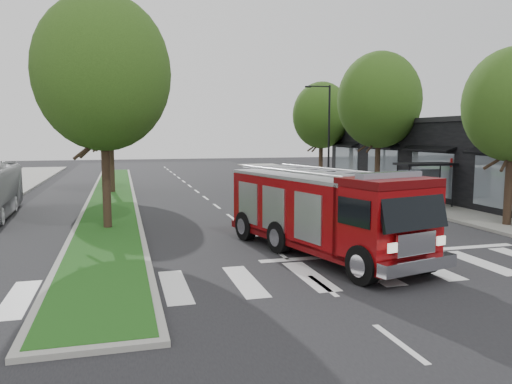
{
  "coord_description": "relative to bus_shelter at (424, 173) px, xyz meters",
  "views": [
    {
      "loc": [
        -5.33,
        -16.59,
        4.22
      ],
      "look_at": [
        0.1,
        3.53,
        1.8
      ],
      "focal_mm": 35.0,
      "sensor_mm": 36.0,
      "label": 1
    }
  ],
  "objects": [
    {
      "name": "ground",
      "position": [
        -11.2,
        -8.15,
        -2.04
      ],
      "size": [
        140.0,
        140.0,
        0.0
      ],
      "primitive_type": "plane",
      "color": "black",
      "rests_on": "ground"
    },
    {
      "name": "sidewalk_right",
      "position": [
        1.3,
        1.85,
        -1.96
      ],
      "size": [
        5.0,
        80.0,
        0.15
      ],
      "primitive_type": "cube",
      "color": "gray",
      "rests_on": "ground"
    },
    {
      "name": "median",
      "position": [
        -17.2,
        9.85,
        -1.96
      ],
      "size": [
        3.0,
        50.0,
        0.15
      ],
      "color": "gray",
      "rests_on": "ground"
    },
    {
      "name": "storefront_row",
      "position": [
        5.8,
        1.85,
        0.46
      ],
      "size": [
        8.0,
        30.0,
        5.0
      ],
      "primitive_type": "cube",
      "color": "black",
      "rests_on": "ground"
    },
    {
      "name": "bus_shelter",
      "position": [
        0.0,
        0.0,
        0.0
      ],
      "size": [
        3.2,
        1.6,
        2.61
      ],
      "color": "black",
      "rests_on": "ground"
    },
    {
      "name": "tree_right_mid",
      "position": [
        0.3,
        5.85,
        4.45
      ],
      "size": [
        5.6,
        5.6,
        9.72
      ],
      "color": "black",
      "rests_on": "ground"
    },
    {
      "name": "tree_right_far",
      "position": [
        0.3,
        15.85,
        3.8
      ],
      "size": [
        5.0,
        5.0,
        8.73
      ],
      "color": "black",
      "rests_on": "ground"
    },
    {
      "name": "tree_median_near",
      "position": [
        -17.2,
        -2.15,
        4.77
      ],
      "size": [
        5.8,
        5.8,
        10.16
      ],
      "color": "black",
      "rests_on": "ground"
    },
    {
      "name": "tree_median_far",
      "position": [
        -17.2,
        11.85,
        4.45
      ],
      "size": [
        5.6,
        5.6,
        9.72
      ],
      "color": "black",
      "rests_on": "ground"
    },
    {
      "name": "streetlight_right_far",
      "position": [
        -0.85,
        11.85,
        2.44
      ],
      "size": [
        2.11,
        0.2,
        8.0
      ],
      "color": "black",
      "rests_on": "ground"
    },
    {
      "name": "fire_engine",
      "position": [
        -9.79,
        -8.68,
        -0.54
      ],
      "size": [
        4.84,
        9.41,
        3.13
      ],
      "rotation": [
        0.0,
        0.0,
        0.25
      ],
      "color": "#4D0405",
      "rests_on": "ground"
    }
  ]
}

